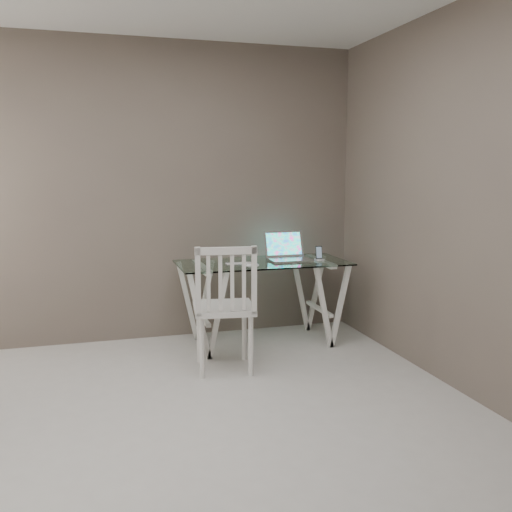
# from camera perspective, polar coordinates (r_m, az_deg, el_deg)

# --- Properties ---
(room) EXTENTS (4.50, 4.52, 2.71)m
(room) POSITION_cam_1_polar(r_m,az_deg,el_deg) (3.03, -8.78, 11.51)
(room) COLOR beige
(room) RESTS_ON ground
(desk) EXTENTS (1.50, 0.70, 0.75)m
(desk) POSITION_cam_1_polar(r_m,az_deg,el_deg) (5.12, 0.66, -4.61)
(desk) COLOR silver
(desk) RESTS_ON ground
(chair) EXTENTS (0.52, 0.52, 1.00)m
(chair) POSITION_cam_1_polar(r_m,az_deg,el_deg) (4.36, -3.15, -4.68)
(chair) COLOR silver
(chair) RESTS_ON ground
(laptop) EXTENTS (0.37, 0.34, 0.25)m
(laptop) POSITION_cam_1_polar(r_m,az_deg,el_deg) (5.18, 3.13, 0.31)
(laptop) COLOR silver
(laptop) RESTS_ON desk
(keyboard) EXTENTS (0.25, 0.11, 0.01)m
(keyboard) POSITION_cam_1_polar(r_m,az_deg,el_deg) (4.94, -1.69, -0.76)
(keyboard) COLOR silver
(keyboard) RESTS_ON desk
(mouse) EXTENTS (0.12, 0.07, 0.04)m
(mouse) POSITION_cam_1_polar(r_m,az_deg,el_deg) (4.76, -0.37, -0.93)
(mouse) COLOR white
(mouse) RESTS_ON desk
(phone_dock) EXTENTS (0.07, 0.07, 0.13)m
(phone_dock) POSITION_cam_1_polar(r_m,az_deg,el_deg) (5.15, 6.32, -0.06)
(phone_dock) COLOR white
(phone_dock) RESTS_ON desk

